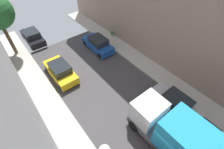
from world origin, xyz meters
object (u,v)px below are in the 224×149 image
(parked_car_right_3, at_px, (98,44))
(parked_car_right_2, at_px, (174,104))
(parked_car_left_4, at_px, (33,37))
(delivery_truck, at_px, (181,140))
(potted_plant_1, at_px, (112,33))
(parked_car_left_3, at_px, (60,71))

(parked_car_right_3, bearing_deg, parked_car_right_2, -90.00)
(parked_car_left_4, distance_m, parked_car_right_3, 8.24)
(parked_car_left_4, xyz_separation_m, parked_car_right_3, (5.40, -6.22, 0.00))
(parked_car_right_2, height_order, parked_car_right_3, same)
(parked_car_right_3, height_order, delivery_truck, delivery_truck)
(parked_car_left_4, relative_size, potted_plant_1, 6.02)
(delivery_truck, relative_size, potted_plant_1, 9.46)
(parked_car_left_4, xyz_separation_m, potted_plant_1, (8.34, -5.16, -0.21))
(parked_car_left_4, bearing_deg, potted_plant_1, -31.73)
(parked_car_left_3, height_order, potted_plant_1, parked_car_left_3)
(parked_car_left_3, height_order, parked_car_right_2, same)
(parked_car_left_4, relative_size, delivery_truck, 0.64)
(parked_car_left_4, height_order, potted_plant_1, parked_car_left_4)
(parked_car_right_2, distance_m, potted_plant_1, 12.01)
(parked_car_left_3, distance_m, potted_plant_1, 8.72)
(delivery_truck, bearing_deg, parked_car_left_3, 103.56)
(parked_car_left_4, xyz_separation_m, delivery_truck, (2.70, -18.87, 1.07))
(potted_plant_1, bearing_deg, parked_car_right_2, -104.19)
(parked_car_left_3, relative_size, parked_car_right_3, 1.00)
(parked_car_right_2, relative_size, parked_car_right_3, 1.00)
(parked_car_right_2, distance_m, delivery_truck, 3.56)
(parked_car_right_2, xyz_separation_m, delivery_truck, (-2.70, -2.07, 1.07))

